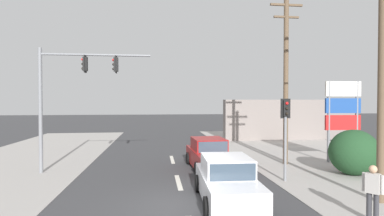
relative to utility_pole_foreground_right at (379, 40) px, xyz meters
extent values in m
plane|color=#3A3A3D|center=(-6.48, 0.38, -5.49)|extent=(140.00, 140.00, 0.00)
cube|color=silver|center=(-6.48, 3.38, -5.48)|extent=(0.20, 2.40, 0.01)
cube|color=silver|center=(-6.48, 8.38, -5.48)|extent=(0.20, 2.40, 0.01)
cylinder|color=brown|center=(0.13, -0.02, -0.37)|extent=(0.26, 0.26, 10.24)
cylinder|color=brown|center=(-0.42, 6.26, -0.94)|extent=(0.26, 0.26, 9.10)
cube|color=brown|center=(-0.42, 6.26, 3.16)|extent=(1.80, 0.12, 0.11)
cube|color=brown|center=(-0.42, 6.26, 2.51)|extent=(1.40, 0.12, 0.10)
cylinder|color=slate|center=(-12.90, 5.77, -2.49)|extent=(0.18, 0.18, 6.00)
cylinder|color=slate|center=(-10.30, 5.76, 0.21)|extent=(5.20, 0.13, 0.11)
cube|color=black|center=(-10.82, 5.76, -0.24)|extent=(0.20, 0.26, 0.68)
cube|color=black|center=(-10.82, 5.76, -0.24)|extent=(0.04, 0.44, 0.84)
sphere|color=red|center=(-10.94, 5.76, -0.02)|extent=(0.13, 0.13, 0.13)
sphere|color=black|center=(-10.94, 5.76, -0.24)|extent=(0.13, 0.13, 0.13)
sphere|color=black|center=(-10.94, 5.76, -0.46)|extent=(0.13, 0.13, 0.13)
cube|color=black|center=(-9.36, 5.75, -0.24)|extent=(0.20, 0.26, 0.68)
cube|color=black|center=(-9.36, 5.75, -0.24)|extent=(0.04, 0.44, 0.84)
sphere|color=red|center=(-9.48, 5.75, -0.02)|extent=(0.13, 0.13, 0.13)
sphere|color=black|center=(-9.48, 5.75, -0.24)|extent=(0.13, 0.13, 0.13)
sphere|color=black|center=(-9.48, 5.75, -0.46)|extent=(0.13, 0.13, 0.13)
cylinder|color=slate|center=(-1.93, 2.95, -4.09)|extent=(0.12, 0.12, 2.80)
cube|color=black|center=(-1.93, 2.95, -2.35)|extent=(0.27, 0.22, 0.68)
cube|color=black|center=(-1.93, 2.95, -2.35)|extent=(0.44, 0.07, 0.84)
sphere|color=red|center=(-1.92, 2.83, -2.13)|extent=(0.13, 0.13, 0.13)
sphere|color=black|center=(-1.92, 2.83, -2.35)|extent=(0.13, 0.13, 0.13)
sphere|color=black|center=(-1.92, 2.83, -2.57)|extent=(0.13, 0.13, 0.13)
cylinder|color=slate|center=(2.20, 6.46, -3.19)|extent=(0.16, 0.16, 4.60)
cylinder|color=slate|center=(3.90, 6.46, -3.19)|extent=(0.16, 0.16, 4.60)
cube|color=silver|center=(3.05, 6.46, -1.34)|extent=(2.10, 0.14, 0.84)
cube|color=#1E4793|center=(3.05, 6.46, -2.29)|extent=(2.10, 0.14, 0.84)
cube|color=red|center=(3.05, 6.46, -3.24)|extent=(2.10, 0.14, 0.84)
ellipsoid|color=#1E4223|center=(1.74, 3.63, -4.42)|extent=(2.27, 2.04, 2.13)
ellipsoid|color=#1E4223|center=(2.36, 3.29, -4.80)|extent=(1.25, 1.13, 1.38)
cube|color=gray|center=(4.52, 16.38, -3.69)|extent=(12.00, 1.00, 3.60)
cube|color=silver|center=(-5.04, 0.64, -4.95)|extent=(1.85, 4.26, 0.80)
cube|color=silver|center=(-5.04, 0.69, -4.24)|extent=(1.63, 1.95, 0.62)
cube|color=#384756|center=(-5.07, -0.28, -4.24)|extent=(1.44, 0.11, 0.53)
cube|color=#384756|center=(-5.01, 1.66, -4.24)|extent=(1.41, 0.11, 0.50)
cube|color=white|center=(-5.11, -1.48, -4.77)|extent=(1.45, 0.09, 0.14)
cylinder|color=black|center=(-4.24, -0.69, -5.17)|extent=(0.21, 0.65, 0.64)
cylinder|color=black|center=(-5.94, -0.63, -5.17)|extent=(0.21, 0.65, 0.64)
cylinder|color=black|center=(-4.15, 1.91, -5.17)|extent=(0.21, 0.65, 0.64)
cylinder|color=black|center=(-5.84, 1.97, -5.17)|extent=(0.21, 0.65, 0.64)
cube|color=maroon|center=(-4.75, 5.75, -4.95)|extent=(1.91, 4.28, 0.80)
cube|color=maroon|center=(-4.75, 5.80, -4.24)|extent=(1.66, 1.98, 0.62)
cube|color=#384756|center=(-4.70, 4.83, -4.24)|extent=(1.44, 0.13, 0.53)
cube|color=#384756|center=(-4.80, 6.77, -4.24)|extent=(1.41, 0.13, 0.50)
cube|color=white|center=(-4.64, 3.63, -4.77)|extent=(1.45, 0.11, 0.14)
cylinder|color=black|center=(-3.83, 4.49, -5.17)|extent=(0.22, 0.65, 0.64)
cylinder|color=black|center=(-5.53, 4.41, -5.17)|extent=(0.22, 0.65, 0.64)
cylinder|color=black|center=(-3.97, 7.09, -5.17)|extent=(0.22, 0.65, 0.64)
cylinder|color=black|center=(-5.67, 7.01, -5.17)|extent=(0.22, 0.65, 0.64)
cylinder|color=#333338|center=(-1.38, -1.43, -5.07)|extent=(0.14, 0.14, 0.84)
cylinder|color=#333338|center=(-1.27, -1.58, -5.07)|extent=(0.14, 0.14, 0.84)
cube|color=#B7B2AD|center=(-1.32, -1.50, -4.37)|extent=(0.39, 0.42, 0.56)
sphere|color=tan|center=(-1.32, -1.50, -3.97)|extent=(0.22, 0.22, 0.22)
cylinder|color=#B7B2AD|center=(-1.47, -1.32, -4.37)|extent=(0.09, 0.09, 0.54)
cylinder|color=#B7B2AD|center=(-1.18, -1.69, -4.37)|extent=(0.09, 0.09, 0.54)
camera|label=1|loc=(-7.43, -9.25, -2.05)|focal=28.00mm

